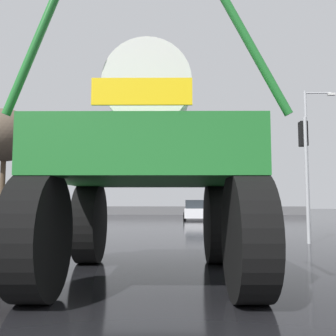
{
  "coord_description": "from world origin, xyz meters",
  "views": [
    {
      "loc": [
        -0.06,
        -1.06,
        1.34
      ],
      "look_at": [
        -0.44,
        8.71,
        2.23
      ],
      "focal_mm": 40.14,
      "sensor_mm": 36.0,
      "label": 1
    }
  ],
  "objects_px": {
    "oversize_sprayer": "(150,170)",
    "bare_tree_left": "(4,136)",
    "streetlight_far_left": "(89,162)",
    "streetlight_far_right": "(309,148)",
    "sedan_ahead": "(196,210)",
    "traffic_signal_near_right": "(304,151)",
    "traffic_signal_near_left": "(34,170)"
  },
  "relations": [
    {
      "from": "sedan_ahead",
      "to": "traffic_signal_near_right",
      "type": "xyz_separation_m",
      "value": [
        3.09,
        -16.63,
        2.33
      ]
    },
    {
      "from": "traffic_signal_near_right",
      "to": "streetlight_far_left",
      "type": "relative_size",
      "value": 0.56
    },
    {
      "from": "sedan_ahead",
      "to": "bare_tree_left",
      "type": "distance_m",
      "value": 14.86
    },
    {
      "from": "sedan_ahead",
      "to": "bare_tree_left",
      "type": "relative_size",
      "value": 0.64
    },
    {
      "from": "streetlight_far_left",
      "to": "bare_tree_left",
      "type": "height_order",
      "value": "streetlight_far_left"
    },
    {
      "from": "streetlight_far_left",
      "to": "streetlight_far_right",
      "type": "relative_size",
      "value": 0.82
    },
    {
      "from": "streetlight_far_right",
      "to": "oversize_sprayer",
      "type": "bearing_deg",
      "value": -115.8
    },
    {
      "from": "sedan_ahead",
      "to": "streetlight_far_left",
      "type": "height_order",
      "value": "streetlight_far_left"
    },
    {
      "from": "sedan_ahead",
      "to": "streetlight_far_right",
      "type": "xyz_separation_m",
      "value": [
        7.76,
        -3.17,
        4.34
      ]
    },
    {
      "from": "oversize_sprayer",
      "to": "bare_tree_left",
      "type": "xyz_separation_m",
      "value": [
        -9.2,
        13.26,
        3.07
      ]
    },
    {
      "from": "sedan_ahead",
      "to": "streetlight_far_left",
      "type": "xyz_separation_m",
      "value": [
        -7.6,
        -3.3,
        3.47
      ]
    },
    {
      "from": "oversize_sprayer",
      "to": "streetlight_far_left",
      "type": "xyz_separation_m",
      "value": [
        -6.0,
        19.22,
        2.26
      ]
    },
    {
      "from": "traffic_signal_near_left",
      "to": "streetlight_far_left",
      "type": "relative_size",
      "value": 0.45
    },
    {
      "from": "sedan_ahead",
      "to": "streetlight_far_left",
      "type": "relative_size",
      "value": 0.55
    },
    {
      "from": "streetlight_far_left",
      "to": "bare_tree_left",
      "type": "bearing_deg",
      "value": -118.24
    },
    {
      "from": "oversize_sprayer",
      "to": "sedan_ahead",
      "type": "relative_size",
      "value": 1.25
    },
    {
      "from": "sedan_ahead",
      "to": "oversize_sprayer",
      "type": "bearing_deg",
      "value": 177.05
    },
    {
      "from": "traffic_signal_near_left",
      "to": "streetlight_far_right",
      "type": "distance_m",
      "value": 19.48
    },
    {
      "from": "oversize_sprayer",
      "to": "bare_tree_left",
      "type": "bearing_deg",
      "value": 32.84
    },
    {
      "from": "sedan_ahead",
      "to": "streetlight_far_right",
      "type": "distance_m",
      "value": 9.44
    },
    {
      "from": "traffic_signal_near_left",
      "to": "bare_tree_left",
      "type": "bearing_deg",
      "value": 122.6
    },
    {
      "from": "traffic_signal_near_right",
      "to": "bare_tree_left",
      "type": "distance_m",
      "value": 15.84
    },
    {
      "from": "traffic_signal_near_left",
      "to": "traffic_signal_near_right",
      "type": "bearing_deg",
      "value": -0.08
    },
    {
      "from": "oversize_sprayer",
      "to": "sedan_ahead",
      "type": "distance_m",
      "value": 22.61
    },
    {
      "from": "traffic_signal_near_left",
      "to": "bare_tree_left",
      "type": "height_order",
      "value": "bare_tree_left"
    },
    {
      "from": "streetlight_far_left",
      "to": "streetlight_far_right",
      "type": "bearing_deg",
      "value": 0.47
    },
    {
      "from": "bare_tree_left",
      "to": "sedan_ahead",
      "type": "bearing_deg",
      "value": 40.62
    },
    {
      "from": "oversize_sprayer",
      "to": "traffic_signal_near_right",
      "type": "distance_m",
      "value": 7.61
    },
    {
      "from": "streetlight_far_left",
      "to": "sedan_ahead",
      "type": "bearing_deg",
      "value": 23.47
    },
    {
      "from": "traffic_signal_near_left",
      "to": "streetlight_far_right",
      "type": "bearing_deg",
      "value": 44.13
    },
    {
      "from": "traffic_signal_near_right",
      "to": "streetlight_far_right",
      "type": "relative_size",
      "value": 0.46
    },
    {
      "from": "oversize_sprayer",
      "to": "traffic_signal_near_right",
      "type": "height_order",
      "value": "oversize_sprayer"
    }
  ]
}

